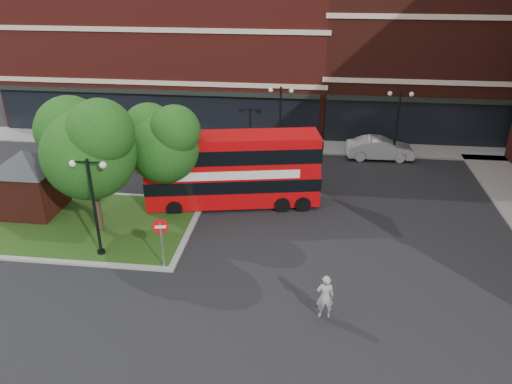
# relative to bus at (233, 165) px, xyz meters

# --- Properties ---
(ground) EXTENTS (120.00, 120.00, 0.00)m
(ground) POSITION_rel_bus_xyz_m (0.07, -6.37, -2.43)
(ground) COLOR black
(ground) RESTS_ON ground
(pavement_far) EXTENTS (44.00, 3.00, 0.12)m
(pavement_far) POSITION_rel_bus_xyz_m (0.07, 10.13, -2.37)
(pavement_far) COLOR slate
(pavement_far) RESTS_ON ground
(terrace_far_left) EXTENTS (26.00, 12.00, 14.00)m
(terrace_far_left) POSITION_rel_bus_xyz_m (-7.93, 17.63, 4.57)
(terrace_far_left) COLOR maroon
(terrace_far_left) RESTS_ON ground
(terrace_far_right) EXTENTS (18.00, 12.00, 16.00)m
(terrace_far_right) POSITION_rel_bus_xyz_m (14.07, 17.63, 5.57)
(terrace_far_right) COLOR #471911
(terrace_far_right) RESTS_ON ground
(traffic_island) EXTENTS (12.60, 7.60, 0.15)m
(traffic_island) POSITION_rel_bus_xyz_m (-7.93, -3.37, -2.37)
(traffic_island) COLOR gray
(traffic_island) RESTS_ON ground
(kiosk) EXTENTS (6.51, 6.51, 3.60)m
(kiosk) POSITION_rel_bus_xyz_m (-10.93, -2.37, -0.12)
(kiosk) COLOR #471911
(kiosk) RESTS_ON traffic_island
(tree_island_west) EXTENTS (5.40, 4.71, 7.21)m
(tree_island_west) POSITION_rel_bus_xyz_m (-6.53, -3.80, 2.36)
(tree_island_west) COLOR #2D2116
(tree_island_west) RESTS_ON ground
(tree_island_east) EXTENTS (4.46, 3.90, 6.29)m
(tree_island_east) POSITION_rel_bus_xyz_m (-3.51, -1.31, 1.81)
(tree_island_east) COLOR #2D2116
(tree_island_east) RESTS_ON ground
(lamp_island) EXTENTS (1.72, 0.36, 5.00)m
(lamp_island) POSITION_rel_bus_xyz_m (-5.43, -6.17, 0.39)
(lamp_island) COLOR black
(lamp_island) RESTS_ON ground
(lamp_far_left) EXTENTS (1.72, 0.36, 5.00)m
(lamp_far_left) POSITION_rel_bus_xyz_m (2.07, 8.13, 0.39)
(lamp_far_left) COLOR black
(lamp_far_left) RESTS_ON ground
(lamp_far_right) EXTENTS (1.72, 0.36, 5.00)m
(lamp_far_right) POSITION_rel_bus_xyz_m (10.07, 8.13, 0.39)
(lamp_far_right) COLOR black
(lamp_far_right) RESTS_ON ground
(bus) EXTENTS (9.96, 4.03, 3.71)m
(bus) POSITION_rel_bus_xyz_m (0.00, 0.00, 0.00)
(bus) COLOR #B8070A
(bus) RESTS_ON ground
(woman) EXTENTS (0.75, 0.54, 1.94)m
(woman) POSITION_rel_bus_xyz_m (5.18, -9.41, -1.47)
(woman) COLOR gray
(woman) RESTS_ON ground
(car_silver) EXTENTS (4.55, 1.96, 1.53)m
(car_silver) POSITION_rel_bus_xyz_m (-2.60, 8.13, -1.67)
(car_silver) COLOR #A3A4AA
(car_silver) RESTS_ON ground
(car_white) EXTENTS (4.72, 1.82, 1.54)m
(car_white) POSITION_rel_bus_xyz_m (9.14, 8.34, -1.67)
(car_white) COLOR silver
(car_white) RESTS_ON ground
(no_entry_sign) EXTENTS (0.70, 0.21, 2.56)m
(no_entry_sign) POSITION_rel_bus_xyz_m (-2.14, -6.86, -0.61)
(no_entry_sign) COLOR slate
(no_entry_sign) RESTS_ON ground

